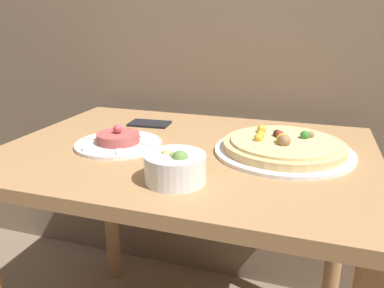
# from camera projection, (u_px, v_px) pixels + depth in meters

# --- Properties ---
(dining_table) EXTENTS (1.05, 0.76, 0.78)m
(dining_table) POSITION_uv_depth(u_px,v_px,m) (187.00, 188.00, 1.11)
(dining_table) COLOR #AD7F51
(dining_table) RESTS_ON ground_plane
(pizza_plate) EXTENTS (0.38, 0.38, 0.07)m
(pizza_plate) POSITION_uv_depth(u_px,v_px,m) (284.00, 147.00, 1.02)
(pizza_plate) COLOR white
(pizza_plate) RESTS_ON dining_table
(tartare_plate) EXTENTS (0.25, 0.25, 0.06)m
(tartare_plate) POSITION_uv_depth(u_px,v_px,m) (118.00, 141.00, 1.08)
(tartare_plate) COLOR white
(tartare_plate) RESTS_ON dining_table
(small_bowl) EXTENTS (0.14, 0.14, 0.08)m
(small_bowl) POSITION_uv_depth(u_px,v_px,m) (175.00, 167.00, 0.84)
(small_bowl) COLOR white
(small_bowl) RESTS_ON dining_table
(napkin) EXTENTS (0.14, 0.09, 0.01)m
(napkin) POSITION_uv_depth(u_px,v_px,m) (149.00, 124.00, 1.30)
(napkin) COLOR black
(napkin) RESTS_ON dining_table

